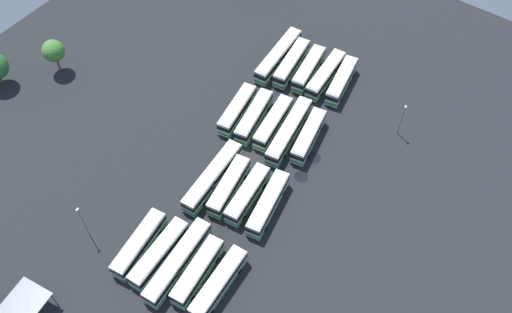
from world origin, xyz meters
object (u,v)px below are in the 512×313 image
(bus_row3_slot1, at_px, (326,75))
(lamp_post_mid_lot, at_px, (83,222))
(lamp_post_near_entrance, at_px, (402,119))
(bus_row0_slot0, at_px, (219,284))
(bus_row2_slot2, at_px, (273,123))
(bus_row2_slot1, at_px, (289,131))
(bus_row0_slot3, at_px, (159,254))
(bus_row2_slot4, at_px, (237,110))
(bus_row3_slot0, at_px, (342,81))
(bus_row0_slot4, at_px, (139,244))
(bus_row0_slot1, at_px, (198,271))
(bus_row1_slot1, at_px, (247,194))
(bus_row2_slot0, at_px, (309,136))
(tree_northwest, at_px, (53,51))
(bus_row1_slot3, at_px, (212,177))
(bus_row0_slot2, at_px, (178,262))
(bus_row2_slot3, at_px, (254,117))
(bus_row3_slot3, at_px, (292,63))
(maintenance_shelter, at_px, (16,313))
(bus_row1_slot2, at_px, (229,186))
(bus_row1_slot0, at_px, (268,204))
(bus_row3_slot2, at_px, (309,69))
(bus_row3_slot4, at_px, (278,56))

(bus_row3_slot1, xyz_separation_m, lamp_post_mid_lot, (-52.70, 13.26, 2.85))
(lamp_post_near_entrance, bearing_deg, bus_row0_slot0, 169.29)
(bus_row0_slot0, distance_m, bus_row2_slot2, 33.31)
(bus_row2_slot1, distance_m, bus_row2_slot2, 3.55)
(bus_row0_slot3, relative_size, bus_row2_slot4, 1.07)
(bus_row0_slot0, distance_m, bus_row3_slot0, 48.49)
(bus_row0_slot4, bearing_deg, lamp_post_near_entrance, -26.36)
(bus_row0_slot1, bearing_deg, lamp_post_mid_lot, 104.03)
(lamp_post_near_entrance, bearing_deg, bus_row1_slot1, 153.34)
(bus_row2_slot0, height_order, tree_northwest, tree_northwest)
(bus_row2_slot4, bearing_deg, bus_row1_slot3, -159.03)
(bus_row0_slot2, relative_size, tree_northwest, 2.06)
(bus_row2_slot3, xyz_separation_m, lamp_post_near_entrance, (13.65, -23.47, 2.32))
(bus_row2_slot3, xyz_separation_m, bus_row3_slot3, (16.05, 2.05, 0.00))
(lamp_post_near_entrance, bearing_deg, bus_row2_slot3, 120.19)
(bus_row0_slot4, bearing_deg, bus_row3_slot0, -9.27)
(bus_row2_slot0, relative_size, maintenance_shelter, 1.14)
(bus_row1_slot2, relative_size, bus_row2_slot1, 0.77)
(bus_row1_slot0, distance_m, bus_row3_slot2, 32.94)
(bus_row0_slot2, distance_m, bus_row3_slot3, 48.38)
(bus_row1_slot1, relative_size, bus_row3_slot0, 0.99)
(bus_row0_slot2, bearing_deg, bus_row1_slot3, 19.17)
(bus_row0_slot4, xyz_separation_m, bus_row1_slot3, (17.04, -1.56, 0.00))
(bus_row2_slot0, relative_size, bus_row2_slot4, 1.01)
(bus_row0_slot0, relative_size, lamp_post_mid_lot, 1.48)
(bus_row0_slot3, relative_size, bus_row1_slot1, 1.08)
(bus_row1_slot1, xyz_separation_m, bus_row2_slot0, (16.75, -1.71, 0.00))
(bus_row1_slot1, relative_size, bus_row3_slot1, 0.92)
(bus_row1_slot1, bearing_deg, bus_row0_slot1, -172.83)
(bus_row0_slot3, xyz_separation_m, bus_row3_slot3, (47.96, 6.39, -0.00))
(bus_row2_slot1, distance_m, maintenance_shelter, 54.15)
(bus_row1_slot3, xyz_separation_m, bus_row2_slot4, (14.96, 5.73, -0.00))
(bus_row1_slot1, distance_m, bus_row3_slot0, 32.38)
(bus_row2_slot3, relative_size, bus_row3_slot2, 1.04)
(bus_row0_slot4, xyz_separation_m, bus_row1_slot0, (18.20, -12.53, 0.00))
(bus_row0_slot3, xyz_separation_m, bus_row3_slot0, (49.51, -4.44, -0.00))
(bus_row2_slot2, height_order, bus_row3_slot4, same)
(bus_row0_slot3, height_order, bus_row0_slot4, same)
(bus_row3_slot0, height_order, bus_row3_slot3, same)
(bus_row3_slot0, xyz_separation_m, lamp_post_near_entrance, (-3.96, -14.69, 2.32))
(bus_row1_slot0, distance_m, bus_row1_slot3, 11.03)
(bus_row0_slot1, xyz_separation_m, bus_row1_slot2, (15.46, 5.59, -0.00))
(lamp_post_mid_lot, bearing_deg, bus_row0_slot0, -77.64)
(bus_row1_slot0, xyz_separation_m, bus_row2_slot2, (15.14, 9.34, -0.00))
(lamp_post_near_entrance, bearing_deg, bus_row3_slot0, 74.91)
(bus_row1_slot0, xyz_separation_m, bus_row3_slot2, (30.89, 11.44, -0.00))
(bus_row0_slot3, distance_m, bus_row2_slot3, 32.20)
(bus_row0_slot4, bearing_deg, bus_row2_slot1, -11.44)
(bus_row0_slot4, height_order, bus_row3_slot0, same)
(bus_row1_slot0, relative_size, bus_row3_slot2, 1.07)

